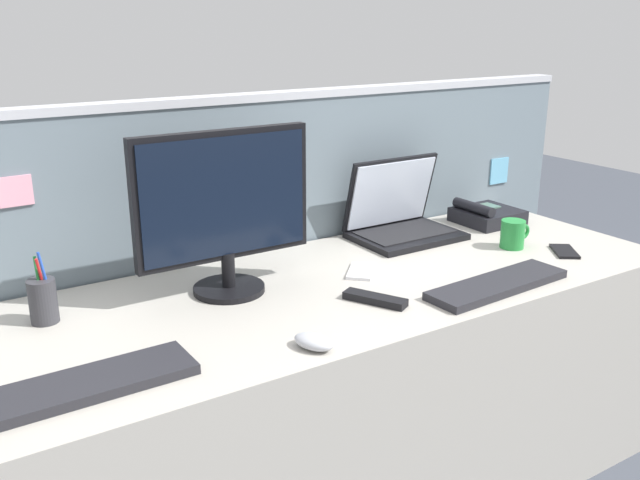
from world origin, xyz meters
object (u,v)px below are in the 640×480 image
desk_phone (486,215)px  keyboard_main (498,285)px  computer_mouse_right_hand (314,342)px  pen_cup (43,300)px  cell_phone_white_slab (361,271)px  keyboard_spare (84,385)px  tv_remote (375,299)px  coffee_mug (513,234)px  cell_phone_black_slab (564,251)px  laptop (399,217)px  desktop_monitor (224,205)px

desk_phone → keyboard_main: bearing=-132.6°
computer_mouse_right_hand → keyboard_main: bearing=-17.8°
pen_cup → cell_phone_white_slab: size_ratio=1.35×
keyboard_spare → tv_remote: keyboard_spare is taller
cell_phone_white_slab → tv_remote: size_ratio=0.78×
keyboard_main → tv_remote: size_ratio=2.64×
cell_phone_white_slab → coffee_mug: coffee_mug is taller
cell_phone_black_slab → coffee_mug: size_ratio=1.11×
pen_cup → cell_phone_black_slab: (1.49, -0.34, -0.05)m
desk_phone → computer_mouse_right_hand: size_ratio=2.07×
cell_phone_black_slab → computer_mouse_right_hand: bearing=-136.7°
laptop → cell_phone_black_slab: 0.54m
keyboard_main → cell_phone_white_slab: keyboard_main is taller
cell_phone_white_slab → tv_remote: (-0.10, -0.20, 0.01)m
tv_remote → keyboard_main: bearing=-44.2°
keyboard_spare → coffee_mug: coffee_mug is taller
laptop → keyboard_main: laptop is taller
tv_remote → desktop_monitor: bearing=107.6°
pen_cup → cell_phone_black_slab: pen_cup is taller
desk_phone → cell_phone_black_slab: desk_phone is taller
keyboard_main → tv_remote: bearing=160.3°
laptop → tv_remote: size_ratio=2.05×
desktop_monitor → cell_phone_black_slab: 1.09m
desk_phone → coffee_mug: bearing=-118.1°
keyboard_main → cell_phone_black_slab: size_ratio=3.54×
desktop_monitor → tv_remote: size_ratio=2.87×
keyboard_spare → pen_cup: pen_cup is taller
desktop_monitor → laptop: bearing=11.0°
laptop → coffee_mug: 0.37m
keyboard_main → coffee_mug: bearing=33.4°
computer_mouse_right_hand → cell_phone_black_slab: bearing=-13.5°
computer_mouse_right_hand → coffee_mug: coffee_mug is taller
desktop_monitor → laptop: size_ratio=1.41×
keyboard_spare → cell_phone_white_slab: keyboard_spare is taller
keyboard_spare → tv_remote: bearing=2.6°
keyboard_spare → tv_remote: 0.76m
keyboard_main → tv_remote: (-0.34, 0.10, -0.00)m
cell_phone_black_slab → tv_remote: size_ratio=0.75×
tv_remote → keyboard_spare: bearing=155.6°
keyboard_spare → pen_cup: bearing=88.2°
keyboard_spare → cell_phone_white_slab: (0.85, 0.24, -0.01)m
cell_phone_black_slab → cell_phone_white_slab: 0.68m
laptop → desk_phone: (0.36, -0.05, -0.04)m
computer_mouse_right_hand → pen_cup: bearing=114.4°
desktop_monitor → pen_cup: size_ratio=2.73×
keyboard_main → cell_phone_white_slab: 0.39m
keyboard_spare → cell_phone_black_slab: (1.50, 0.04, -0.01)m
keyboard_main → laptop: bearing=78.7°
laptop → keyboard_main: bearing=-98.1°
pen_cup → tv_remote: size_ratio=1.05×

